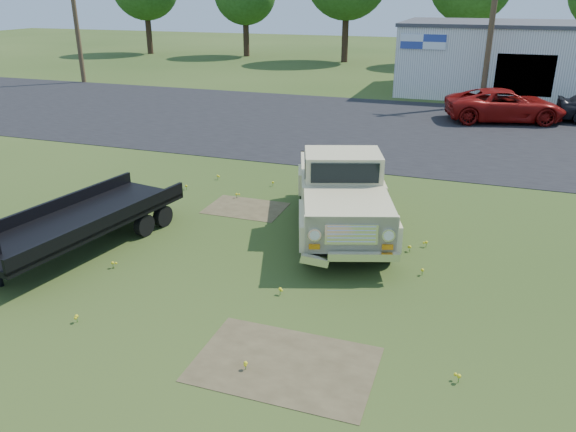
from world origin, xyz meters
name	(u,v)px	position (x,y,z in m)	size (l,w,h in m)	color
ground	(266,272)	(0.00, 0.00, 0.00)	(140.00, 140.00, 0.00)	#294315
asphalt_lot	(385,128)	(0.00, 15.00, 0.00)	(90.00, 14.00, 0.02)	black
dirt_patch_a	(285,364)	(1.50, -3.00, 0.00)	(3.00, 2.00, 0.01)	#4B4128
dirt_patch_b	(246,208)	(-2.00, 3.50, 0.00)	(2.20, 1.60, 0.01)	#4B4128
commercial_building	(523,58)	(6.00, 26.99, 2.10)	(14.20, 8.20, 4.15)	#BCBCB8
utility_pole_west	(75,11)	(-22.00, 22.00, 4.60)	(1.60, 0.30, 9.00)	#4F3924
utility_pole_mid	(493,17)	(4.00, 22.00, 4.60)	(1.60, 0.30, 9.00)	#4F3924
vintage_pickup_truck	(342,192)	(0.97, 2.87, 1.05)	(2.26, 5.81, 2.11)	beige
flatbed_trailer	(79,216)	(-4.72, -0.23, 0.81)	(1.97, 5.91, 1.61)	black
red_pickup	(505,106)	(5.08, 18.27, 0.76)	(2.52, 5.46, 1.52)	maroon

